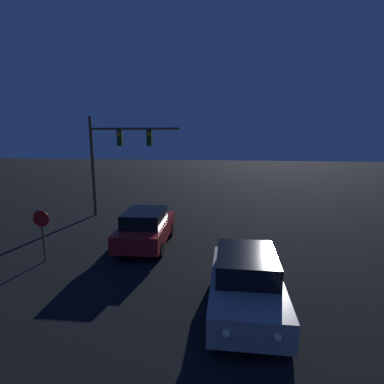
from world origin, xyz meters
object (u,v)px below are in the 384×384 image
(car_near, at_px, (246,282))
(car_far, at_px, (146,227))
(traffic_signal_mast, at_px, (115,150))
(stop_sign, at_px, (42,227))

(car_near, xyz_separation_m, car_far, (-4.03, 4.49, 0.00))
(car_far, relative_size, traffic_signal_mast, 0.73)
(car_far, bearing_deg, car_near, -49.46)
(car_far, bearing_deg, stop_sign, -149.15)
(traffic_signal_mast, distance_m, stop_sign, 7.20)
(car_near, bearing_deg, traffic_signal_mast, -51.99)
(stop_sign, bearing_deg, car_far, 32.22)
(traffic_signal_mast, xyz_separation_m, stop_sign, (-0.39, -6.73, -2.52))
(stop_sign, bearing_deg, car_near, -17.60)
(car_far, distance_m, traffic_signal_mast, 6.30)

